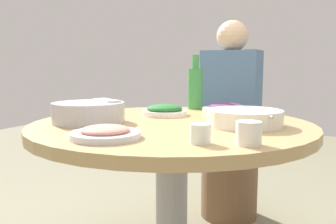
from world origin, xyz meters
TOP-DOWN VIEW (x-y plane):
  - round_dining_table at (0.00, 0.00)m, footprint 1.14×1.14m
  - rice_bowl at (0.30, 0.15)m, footprint 0.29×0.29m
  - soup_bowl at (-0.29, -0.04)m, footprint 0.29×0.29m
  - dish_eggplant at (-0.11, -0.39)m, footprint 0.23×0.23m
  - dish_shrimp at (0.05, 0.39)m, footprint 0.23×0.23m
  - dish_greens at (0.12, -0.18)m, footprint 0.21×0.21m
  - green_bottle at (0.08, -0.48)m, footprint 0.08×0.08m
  - tea_cup_near at (-0.25, 0.33)m, footprint 0.06×0.06m
  - tea_cup_far at (-0.38, 0.29)m, footprint 0.07×0.07m
  - stool_for_diner_left at (-0.01, -0.84)m, footprint 0.35×0.35m
  - diner_left at (-0.01, -0.84)m, footprint 0.34×0.34m

SIDE VIEW (x-z plane):
  - stool_for_diner_left at x=-0.01m, z-range 0.00..0.46m
  - round_dining_table at x=0.00m, z-range 0.25..0.97m
  - dish_shrimp at x=0.05m, z-range 0.72..0.76m
  - dish_eggplant at x=-0.11m, z-range 0.72..0.77m
  - dish_greens at x=0.12m, z-range 0.72..0.77m
  - soup_bowl at x=-0.29m, z-range 0.72..0.78m
  - tea_cup_near at x=-0.25m, z-range 0.72..0.78m
  - tea_cup_far at x=-0.38m, z-range 0.72..0.79m
  - rice_bowl at x=0.30m, z-range 0.72..0.81m
  - diner_left at x=-0.01m, z-range 0.40..1.16m
  - green_bottle at x=0.08m, z-range 0.69..0.98m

